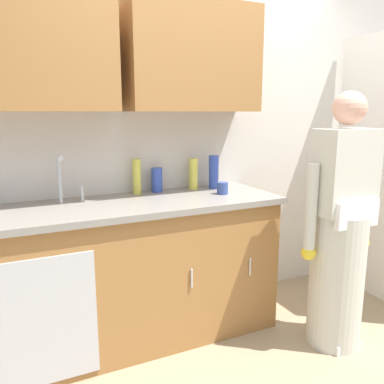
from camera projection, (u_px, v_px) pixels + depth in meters
The scene contains 11 objects.
ground_plane at pixel (262, 375), 2.29m from camera, with size 9.00×9.00×0.00m, color #998466.
kitchen_wall_with_uppers at pixel (171, 115), 2.82m from camera, with size 4.80×0.44×2.70m.
counter_cabinet at pixel (132, 275), 2.59m from camera, with size 1.90×0.62×0.90m.
countertop at pixel (130, 205), 2.49m from camera, with size 1.96×0.66×0.04m, color gray.
sink at pixel (72, 210), 2.35m from camera, with size 0.50×0.36×0.35m.
person_at_sink at pixel (339, 242), 2.49m from camera, with size 0.55×0.34×1.62m.
bottle_water_tall at pixel (137, 176), 2.72m from camera, with size 0.06×0.06×0.24m, color #D8D14C.
bottle_cleaner_spray at pixel (193, 174), 2.88m from camera, with size 0.07×0.07×0.23m, color #D8D14C.
bottle_dish_liquid at pixel (214, 172), 2.92m from camera, with size 0.07×0.07×0.24m, color #334CB2.
bottle_soap at pixel (157, 180), 2.79m from camera, with size 0.08×0.08×0.17m, color #334CB2.
cup_by_sink at pixel (223, 188), 2.72m from camera, with size 0.08×0.08×0.08m, color #33478C.
Camera 1 is at (-1.24, -1.66, 1.50)m, focal length 36.96 mm.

